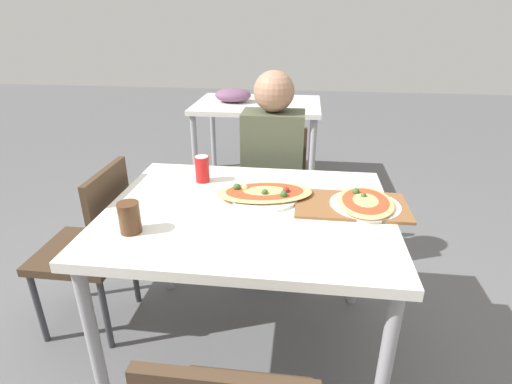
{
  "coord_description": "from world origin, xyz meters",
  "views": [
    {
      "loc": [
        0.21,
        -1.45,
        1.5
      ],
      "look_at": [
        0.03,
        0.03,
        0.82
      ],
      "focal_mm": 28.0,
      "sensor_mm": 36.0,
      "label": 1
    }
  ],
  "objects_px": {
    "dining_table": "(248,224)",
    "soda_can": "(202,169)",
    "pizza_second": "(365,203)",
    "chair_side_left": "(93,242)",
    "chair_far_seated": "(273,191)",
    "drink_glass": "(130,218)",
    "person_seated": "(272,162)",
    "pizza_main": "(265,193)"
  },
  "relations": [
    {
      "from": "chair_side_left",
      "to": "drink_glass",
      "type": "xyz_separation_m",
      "value": [
        0.37,
        -0.33,
        0.34
      ]
    },
    {
      "from": "chair_far_seated",
      "to": "dining_table",
      "type": "bearing_deg",
      "value": 86.93
    },
    {
      "from": "chair_side_left",
      "to": "soda_can",
      "type": "xyz_separation_m",
      "value": [
        0.52,
        0.16,
        0.34
      ]
    },
    {
      "from": "dining_table",
      "to": "chair_side_left",
      "type": "xyz_separation_m",
      "value": [
        -0.77,
        0.09,
        -0.2
      ]
    },
    {
      "from": "chair_far_seated",
      "to": "pizza_second",
      "type": "distance_m",
      "value": 0.9
    },
    {
      "from": "chair_side_left",
      "to": "drink_glass",
      "type": "height_order",
      "value": "drink_glass"
    },
    {
      "from": "chair_side_left",
      "to": "soda_can",
      "type": "relative_size",
      "value": 6.91
    },
    {
      "from": "person_seated",
      "to": "chair_side_left",
      "type": "bearing_deg",
      "value": 35.88
    },
    {
      "from": "dining_table",
      "to": "pizza_main",
      "type": "distance_m",
      "value": 0.16
    },
    {
      "from": "person_seated",
      "to": "soda_can",
      "type": "xyz_separation_m",
      "value": [
        -0.3,
        -0.43,
        0.11
      ]
    },
    {
      "from": "dining_table",
      "to": "pizza_second",
      "type": "bearing_deg",
      "value": 8.3
    },
    {
      "from": "chair_far_seated",
      "to": "pizza_second",
      "type": "height_order",
      "value": "chair_far_seated"
    },
    {
      "from": "soda_can",
      "to": "drink_glass",
      "type": "relative_size",
      "value": 1.07
    },
    {
      "from": "chair_far_seated",
      "to": "drink_glass",
      "type": "bearing_deg",
      "value": 66.9
    },
    {
      "from": "pizza_main",
      "to": "soda_can",
      "type": "height_order",
      "value": "soda_can"
    },
    {
      "from": "dining_table",
      "to": "chair_far_seated",
      "type": "height_order",
      "value": "chair_far_seated"
    },
    {
      "from": "soda_can",
      "to": "person_seated",
      "type": "bearing_deg",
      "value": 55.09
    },
    {
      "from": "chair_far_seated",
      "to": "soda_can",
      "type": "relative_size",
      "value": 6.91
    },
    {
      "from": "dining_table",
      "to": "person_seated",
      "type": "bearing_deg",
      "value": 86.43
    },
    {
      "from": "chair_far_seated",
      "to": "person_seated",
      "type": "height_order",
      "value": "person_seated"
    },
    {
      "from": "soda_can",
      "to": "dining_table",
      "type": "bearing_deg",
      "value": -45.28
    },
    {
      "from": "pizza_main",
      "to": "pizza_second",
      "type": "bearing_deg",
      "value": -5.75
    },
    {
      "from": "chair_side_left",
      "to": "drink_glass",
      "type": "relative_size",
      "value": 7.41
    },
    {
      "from": "chair_far_seated",
      "to": "soda_can",
      "type": "height_order",
      "value": "soda_can"
    },
    {
      "from": "person_seated",
      "to": "pizza_main",
      "type": "bearing_deg",
      "value": 91.36
    },
    {
      "from": "pizza_main",
      "to": "chair_side_left",
      "type": "bearing_deg",
      "value": -178.71
    },
    {
      "from": "chair_far_seated",
      "to": "soda_can",
      "type": "distance_m",
      "value": 0.7
    },
    {
      "from": "dining_table",
      "to": "soda_can",
      "type": "bearing_deg",
      "value": 134.72
    },
    {
      "from": "person_seated",
      "to": "pizza_second",
      "type": "relative_size",
      "value": 3.76
    },
    {
      "from": "pizza_second",
      "to": "dining_table",
      "type": "bearing_deg",
      "value": -171.7
    },
    {
      "from": "dining_table",
      "to": "chair_side_left",
      "type": "bearing_deg",
      "value": 173.11
    },
    {
      "from": "chair_far_seated",
      "to": "chair_side_left",
      "type": "distance_m",
      "value": 1.08
    },
    {
      "from": "chair_far_seated",
      "to": "person_seated",
      "type": "relative_size",
      "value": 0.71
    },
    {
      "from": "dining_table",
      "to": "person_seated",
      "type": "height_order",
      "value": "person_seated"
    },
    {
      "from": "person_seated",
      "to": "drink_glass",
      "type": "xyz_separation_m",
      "value": [
        -0.44,
        -0.92,
        0.1
      ]
    },
    {
      "from": "soda_can",
      "to": "pizza_second",
      "type": "bearing_deg",
      "value": -14.37
    },
    {
      "from": "person_seated",
      "to": "soda_can",
      "type": "height_order",
      "value": "person_seated"
    },
    {
      "from": "person_seated",
      "to": "drink_glass",
      "type": "height_order",
      "value": "person_seated"
    },
    {
      "from": "chair_far_seated",
      "to": "pizza_second",
      "type": "relative_size",
      "value": 2.65
    },
    {
      "from": "pizza_main",
      "to": "drink_glass",
      "type": "distance_m",
      "value": 0.58
    },
    {
      "from": "chair_side_left",
      "to": "chair_far_seated",
      "type": "bearing_deg",
      "value": -49.25
    },
    {
      "from": "dining_table",
      "to": "drink_glass",
      "type": "distance_m",
      "value": 0.49
    }
  ]
}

